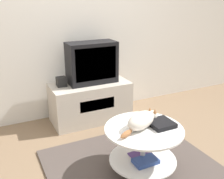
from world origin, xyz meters
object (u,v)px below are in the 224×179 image
object	(u,v)px
speaker	(61,82)
dvd_box	(161,124)
tv	(92,63)
cat	(142,120)

from	to	relation	value
speaker	dvd_box	xyz separation A→B (m)	(0.53, -1.32, -0.08)
tv	cat	world-z (taller)	tv
speaker	tv	bearing A→B (deg)	-4.11
tv	dvd_box	xyz separation A→B (m)	(0.14, -1.29, -0.28)
dvd_box	cat	xyz separation A→B (m)	(-0.17, 0.05, 0.05)
tv	cat	distance (m)	1.26
cat	speaker	bearing A→B (deg)	81.19
tv	speaker	xyz separation A→B (m)	(-0.40, 0.03, -0.20)
tv	speaker	bearing A→B (deg)	175.89
dvd_box	cat	distance (m)	0.19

